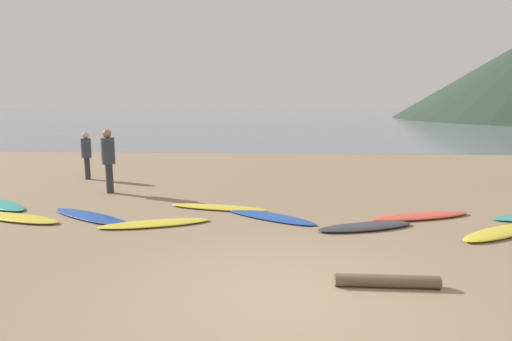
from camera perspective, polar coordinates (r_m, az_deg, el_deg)
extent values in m
cube|color=#8C7559|center=(15.69, 3.52, -0.53)|extent=(120.00, 120.00, 0.20)
cube|color=slate|center=(70.71, 3.36, 7.43)|extent=(140.00, 100.00, 0.01)
ellipsoid|color=teal|center=(12.50, -30.66, -3.83)|extent=(2.17, 1.66, 0.09)
ellipsoid|color=yellow|center=(10.89, -28.81, -5.47)|extent=(2.27, 1.15, 0.10)
ellipsoid|color=#1E479E|center=(10.37, -20.86, -5.69)|extent=(2.43, 1.71, 0.07)
ellipsoid|color=yellow|center=(9.42, -13.17, -6.78)|extent=(2.36, 1.24, 0.08)
ellipsoid|color=yellow|center=(10.50, -4.95, -4.85)|extent=(2.45, 0.89, 0.08)
ellipsoid|color=#1E479E|center=(9.76, 1.60, -6.00)|extent=(2.35, 1.77, 0.06)
ellipsoid|color=#333338|center=(9.21, 14.15, -7.15)|extent=(2.16, 1.18, 0.09)
ellipsoid|color=#D84C38|center=(10.38, 20.82, -5.60)|extent=(2.46, 1.24, 0.09)
ellipsoid|color=yellow|center=(9.80, 29.42, -7.09)|extent=(2.12, 1.63, 0.10)
cylinder|color=#2D2D38|center=(12.80, -18.70, -0.99)|extent=(0.20, 0.20, 0.83)
cylinder|color=#333842|center=(12.69, -18.89, 2.46)|extent=(0.36, 0.36, 0.72)
sphere|color=#936B4C|center=(12.64, -19.00, 4.61)|extent=(0.23, 0.23, 0.23)
cylinder|color=#2D2D38|center=(15.22, -21.29, 0.26)|extent=(0.17, 0.17, 0.72)
cylinder|color=#333842|center=(15.13, -21.44, 2.77)|extent=(0.31, 0.31, 0.62)
sphere|color=tan|center=(15.09, -21.54, 4.33)|extent=(0.20, 0.20, 0.20)
cylinder|color=brown|center=(6.59, 16.85, -13.72)|extent=(1.47, 0.20, 0.18)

